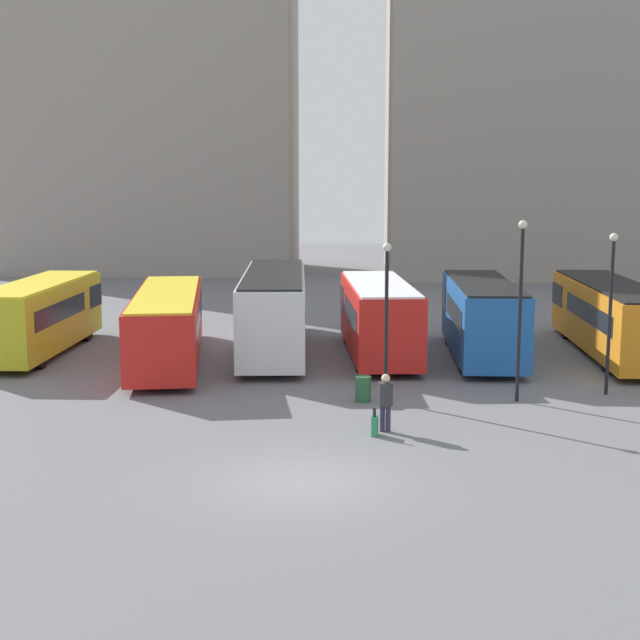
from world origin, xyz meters
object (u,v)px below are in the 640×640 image
Objects in this scene: lamp_post_2 at (520,297)px; lamp_post_3 at (386,308)px; bus_1 at (168,323)px; suitcase at (375,425)px; bus_0 at (40,315)px; traveler at (385,397)px; lamp_post_0 at (611,300)px; trash_bin at (363,389)px; bus_3 at (379,316)px; bus_5 at (612,316)px; bus_4 at (482,316)px; bus_2 at (274,308)px.

lamp_post_3 is at bearing -176.74° from lamp_post_2.
bus_1 is 14.43× the size of suitcase.
lamp_post_2 reaches higher than lamp_post_3.
bus_0 is 17.95m from traveler.
lamp_post_0 reaches higher than trash_bin.
bus_3 is 11.17× the size of trash_bin.
bus_5 is at bearing 73.46° from lamp_post_0.
bus_3 is at bearing 89.43° from bus_4.
bus_3 is at bearing 90.50° from lamp_post_3.
bus_3 is (4.37, -0.94, -0.17)m from bus_2.
lamp_post_2 reaches higher than bus_4.
bus_0 is at bearing 84.73° from bus_3.
bus_0 is at bearing 158.19° from lamp_post_2.
lamp_post_3 is (0.42, 3.92, 2.80)m from suitcase.
bus_0 is at bearing 151.64° from lamp_post_3.
lamp_post_2 is at bearing 147.82° from bus_5.
bus_2 is 14.09m from bus_5.
trash_bin is (-8.25, -1.36, -2.80)m from lamp_post_0.
bus_2 is 9.72m from lamp_post_3.
lamp_post_2 is at bearing -41.14° from suitcase.
bus_2 is 14.73× the size of suitcase.
bus_5 is at bearing -91.92° from bus_1.
bus_3 reaches higher than suitcase.
bus_0 is at bearing 92.68° from bus_5.
bus_3 is (14.10, -0.03, 0.03)m from bus_0.
bus_0 is 0.78× the size of bus_2.
traveler is at bearing -139.77° from lamp_post_2.
bus_3 reaches higher than trash_bin.
bus_3 is 9.75m from bus_5.
suitcase is at bearing -138.70° from lamp_post_2.
bus_1 is 1.26× the size of bus_3.
lamp_post_2 reaches higher than bus_2.
bus_1 is at bearing 48.17° from traveler.
bus_4 is at bearing 100.51° from bus_5.
lamp_post_3 reaches higher than bus_0.
bus_3 reaches higher than bus_5.
bus_0 is 1.62× the size of lamp_post_2.
lamp_post_2 is at bearing -124.06° from bus_1.
bus_0 is 1.76× the size of lamp_post_0.
lamp_post_2 is 6.97× the size of trash_bin.
lamp_post_3 is (-4.32, -0.25, -0.38)m from lamp_post_2.
bus_2 is at bearing 25.39° from suitcase.
bus_2 is 14.43× the size of trash_bin.
lamp_post_3 reaches higher than suitcase.
bus_4 is 9.08m from trash_bin.
traveler is (-9.76, -12.00, -0.60)m from bus_5.
trash_bin is (-10.37, -8.52, -1.19)m from bus_5.
bus_1 is 1.28× the size of bus_4.
lamp_post_0 is 1.05× the size of lamp_post_3.
lamp_post_3 reaches higher than bus_5.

